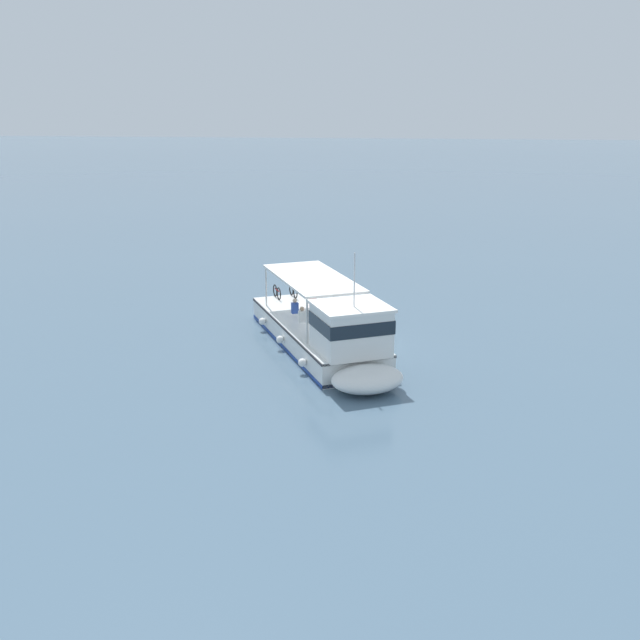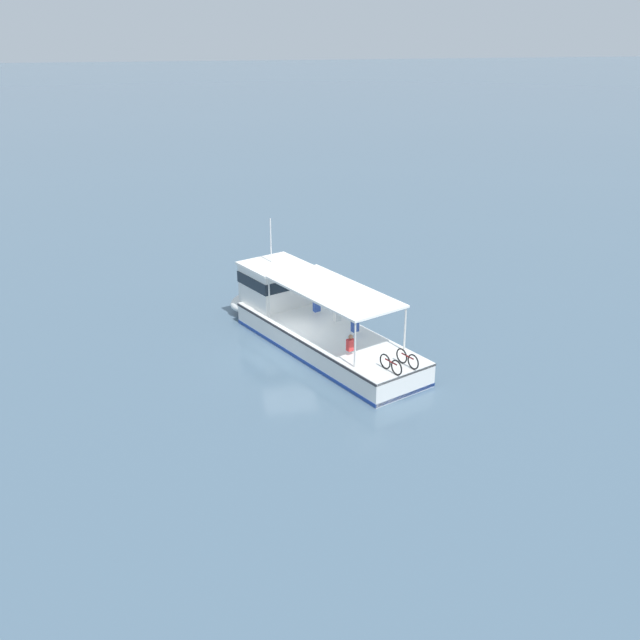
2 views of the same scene
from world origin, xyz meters
name	(u,v)px [view 2 (image 2 of 2)]	position (x,y,z in m)	size (l,w,h in m)	color
ground_plane	(289,352)	(0.00, 0.00, 0.00)	(400.00, 400.00, 0.00)	slate
ferry_main	(308,321)	(1.23, -1.03, 1.02)	(12.71, 8.57, 5.32)	white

